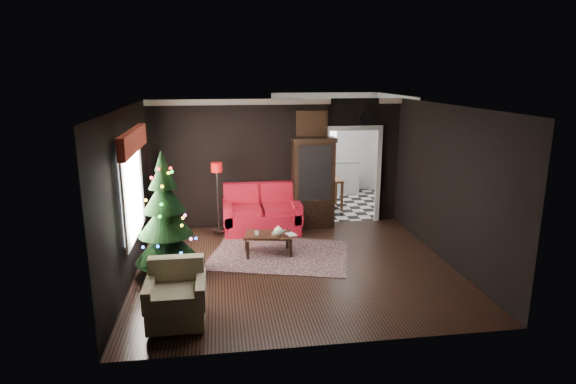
{
  "coord_description": "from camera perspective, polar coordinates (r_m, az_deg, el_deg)",
  "views": [
    {
      "loc": [
        -1.26,
        -7.76,
        3.34
      ],
      "look_at": [
        0.0,
        0.9,
        1.15
      ],
      "focal_mm": 29.86,
      "sensor_mm": 36.0,
      "label": 1
    }
  ],
  "objects": [
    {
      "name": "christmas_tree",
      "position": [
        8.17,
        -14.44,
        -2.69
      ],
      "size": [
        1.09,
        1.09,
        2.04
      ],
      "primitive_type": null,
      "rotation": [
        0.0,
        0.0,
        0.02
      ],
      "color": "black",
      "rests_on": "ground"
    },
    {
      "name": "teapot",
      "position": [
        8.85,
        -1.18,
        -4.7
      ],
      "size": [
        0.26,
        0.26,
        0.19
      ],
      "primitive_type": null,
      "rotation": [
        0.0,
        0.0,
        -0.41
      ],
      "color": "#E8ECCF",
      "rests_on": "coffee_table"
    },
    {
      "name": "kitchen_counter",
      "position": [
        13.61,
        4.49,
        1.73
      ],
      "size": [
        1.8,
        0.6,
        0.9
      ],
      "primitive_type": "cube",
      "color": "silver",
      "rests_on": "ground"
    },
    {
      "name": "kitchen_floor",
      "position": [
        12.58,
        5.64,
        -1.42
      ],
      "size": [
        3.0,
        3.0,
        0.0
      ],
      "primitive_type": "plane",
      "color": "white",
      "rests_on": "ground"
    },
    {
      "name": "ceiling",
      "position": [
        7.88,
        0.95,
        10.12
      ],
      "size": [
        5.5,
        5.5,
        0.0
      ],
      "primitive_type": "plane",
      "rotation": [
        3.14,
        0.0,
        0.0
      ],
      "color": "white",
      "rests_on": "ground"
    },
    {
      "name": "curio_cabinet",
      "position": [
        10.51,
        2.98,
        0.88
      ],
      "size": [
        0.9,
        0.45,
        1.9
      ],
      "primitive_type": null,
      "color": "black",
      "rests_on": "ground"
    },
    {
      "name": "loveseat",
      "position": [
        10.25,
        -3.14,
        -2.06
      ],
      "size": [
        1.7,
        0.9,
        1.0
      ],
      "primitive_type": null,
      "color": "#950800",
      "rests_on": "ground"
    },
    {
      "name": "cup_b",
      "position": [
        8.97,
        -3.76,
        -4.89
      ],
      "size": [
        0.1,
        0.1,
        0.07
      ],
      "primitive_type": "cylinder",
      "rotation": [
        0.0,
        0.0,
        -0.31
      ],
      "color": "silver",
      "rests_on": "coffee_table"
    },
    {
      "name": "wall_right",
      "position": [
        8.95,
        18.58,
        0.78
      ],
      "size": [
        0.0,
        5.5,
        5.5
      ],
      "primitive_type": "plane",
      "rotation": [
        1.57,
        0.0,
        -1.57
      ],
      "color": "black",
      "rests_on": "ground"
    },
    {
      "name": "book",
      "position": [
        8.88,
        -0.1,
        -4.54
      ],
      "size": [
        0.16,
        0.07,
        0.22
      ],
      "primitive_type": "imported",
      "rotation": [
        0.0,
        0.0,
        0.34
      ],
      "color": "#99785D",
      "rests_on": "coffee_table"
    },
    {
      "name": "rug",
      "position": [
        9.09,
        -1.03,
        -7.49
      ],
      "size": [
        2.92,
        2.45,
        0.01
      ],
      "primitive_type": "cube",
      "rotation": [
        0.0,
        0.0,
        -0.27
      ],
      "color": "#5A3B53",
      "rests_on": "ground"
    },
    {
      "name": "kitchen_table",
      "position": [
        12.14,
        4.65,
        -0.15
      ],
      "size": [
        0.7,
        0.7,
        0.75
      ],
      "primitive_type": null,
      "color": "brown",
      "rests_on": "ground"
    },
    {
      "name": "wall_front",
      "position": [
        5.75,
        4.9,
        -5.72
      ],
      "size": [
        5.5,
        0.0,
        5.5
      ],
      "primitive_type": "plane",
      "rotation": [
        -1.57,
        0.0,
        0.0
      ],
      "color": "black",
      "rests_on": "ground"
    },
    {
      "name": "armchair",
      "position": [
        6.74,
        -13.22,
        -11.66
      ],
      "size": [
        0.8,
        0.8,
        0.82
      ],
      "primitive_type": null,
      "rotation": [
        0.0,
        0.0,
        0.0
      ],
      "color": "#B4A88C",
      "rests_on": "ground"
    },
    {
      "name": "wall_back",
      "position": [
        10.52,
        -1.25,
        3.41
      ],
      "size": [
        5.5,
        0.0,
        5.5
      ],
      "primitive_type": "plane",
      "rotation": [
        1.57,
        0.0,
        0.0
      ],
      "color": "black",
      "rests_on": "ground"
    },
    {
      "name": "kitchen_window",
      "position": [
        13.64,
        4.36,
        7.09
      ],
      "size": [
        0.7,
        0.06,
        0.7
      ],
      "primitive_type": "cube",
      "color": "white",
      "rests_on": "ground"
    },
    {
      "name": "painting",
      "position": [
        10.47,
        2.87,
        8.05
      ],
      "size": [
        0.62,
        0.05,
        0.52
      ],
      "primitive_type": "cube",
      "color": "#A6744B",
      "rests_on": "wall_back"
    },
    {
      "name": "floor_lamp",
      "position": [
        10.01,
        -8.38,
        -0.63
      ],
      "size": [
        0.3,
        0.3,
        1.46
      ],
      "primitive_type": null,
      "rotation": [
        0.0,
        0.0,
        -0.24
      ],
      "color": "black",
      "rests_on": "ground"
    },
    {
      "name": "doorway",
      "position": [
        10.92,
        7.64,
        1.81
      ],
      "size": [
        1.1,
        0.1,
        2.1
      ],
      "primitive_type": null,
      "color": "white",
      "rests_on": "ground"
    },
    {
      "name": "coffee_table",
      "position": [
        9.07,
        -2.39,
        -6.18
      ],
      "size": [
        0.95,
        0.68,
        0.39
      ],
      "primitive_type": null,
      "rotation": [
        0.0,
        0.0,
        -0.2
      ],
      "color": "black",
      "rests_on": "rug"
    },
    {
      "name": "cup_a",
      "position": [
        8.95,
        -1.76,
        -4.96
      ],
      "size": [
        0.08,
        0.08,
        0.05
      ],
      "primitive_type": "cylinder",
      "rotation": [
        0.0,
        0.0,
        -0.35
      ],
      "color": "#E8ECCE",
      "rests_on": "coffee_table"
    },
    {
      "name": "wall_clock",
      "position": [
        10.75,
        9.25,
        8.74
      ],
      "size": [
        0.32,
        0.32,
        0.06
      ],
      "primitive_type": "cylinder",
      "color": "white",
      "rests_on": "wall_back"
    },
    {
      "name": "valance",
      "position": [
        8.15,
        -17.97,
        5.82
      ],
      "size": [
        0.12,
        2.1,
        0.35
      ],
      "primitive_type": "cube",
      "color": "maroon",
      "rests_on": "wall_left"
    },
    {
      "name": "wall_left",
      "position": [
        8.14,
        -18.57,
        -0.49
      ],
      "size": [
        0.0,
        5.5,
        5.5
      ],
      "primitive_type": "plane",
      "rotation": [
        1.57,
        0.0,
        1.57
      ],
      "color": "black",
      "rests_on": "ground"
    },
    {
      "name": "floor",
      "position": [
        8.54,
        0.88,
        -8.97
      ],
      "size": [
        5.5,
        5.5,
        0.0
      ],
      "primitive_type": "plane",
      "color": "black",
      "rests_on": "ground"
    },
    {
      "name": "left_window",
      "position": [
        8.31,
        -18.09,
        0.2
      ],
      "size": [
        0.05,
        1.6,
        1.4
      ],
      "primitive_type": "cube",
      "color": "white",
      "rests_on": "wall_left"
    }
  ]
}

